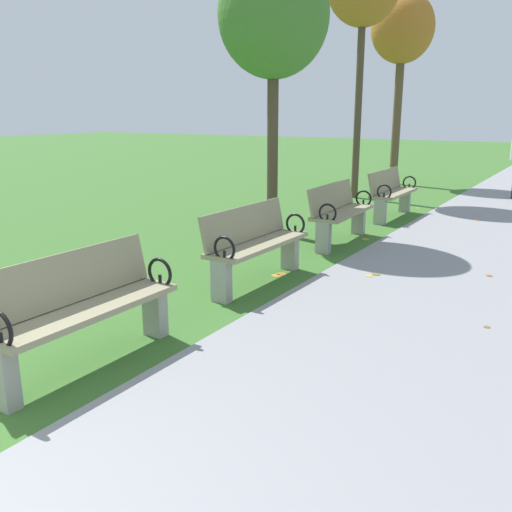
% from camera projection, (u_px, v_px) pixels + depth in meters
% --- Properties ---
extents(park_bench_2, '(0.49, 1.60, 0.90)m').
position_uv_depth(park_bench_2, '(83.00, 307.00, 4.22)').
color(park_bench_2, gray).
rests_on(park_bench_2, ground).
extents(park_bench_3, '(0.49, 1.61, 0.90)m').
position_uv_depth(park_bench_3, '(255.00, 243.00, 6.29)').
color(park_bench_3, gray).
rests_on(park_bench_3, ground).
extents(park_bench_4, '(0.53, 1.62, 0.90)m').
position_uv_depth(park_bench_4, '(340.00, 211.00, 8.29)').
color(park_bench_4, gray).
rests_on(park_bench_4, ground).
extents(park_bench_5, '(0.48, 1.60, 0.90)m').
position_uv_depth(park_bench_5, '(391.00, 192.00, 10.28)').
color(park_bench_5, gray).
rests_on(park_bench_5, ground).
extents(tree_2, '(1.69, 1.69, 4.30)m').
position_uv_depth(tree_2, '(274.00, 17.00, 8.22)').
color(tree_2, '#4C3D2D').
rests_on(tree_2, ground).
extents(tree_4, '(1.64, 1.64, 4.99)m').
position_uv_depth(tree_4, '(402.00, 31.00, 14.25)').
color(tree_4, brown).
rests_on(tree_4, ground).
extents(scattered_leaves, '(4.17, 12.78, 0.02)m').
position_uv_depth(scattered_leaves, '(259.00, 319.00, 5.27)').
color(scattered_leaves, '#BC842D').
rests_on(scattered_leaves, ground).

